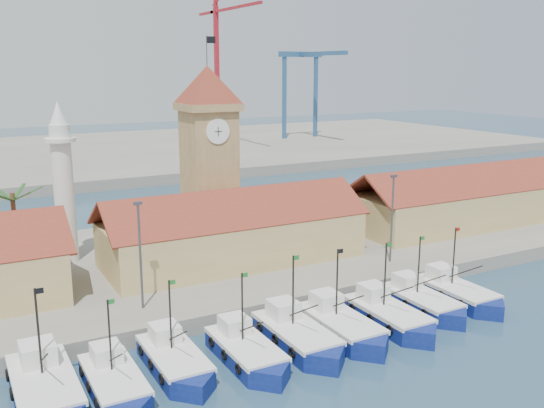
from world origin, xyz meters
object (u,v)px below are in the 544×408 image
clock_tower (209,153)px  minaret (63,182)px  boat_4 (299,338)px  boat_0 (46,391)px

clock_tower → minaret: clock_tower is taller
minaret → boat_4: bearing=-64.6°
boat_0 → clock_tower: (21.03, 22.87, 11.15)m
boat_0 → minaret: minaret is taller
boat_0 → minaret: 27.10m
boat_4 → clock_tower: size_ratio=0.44×
boat_0 → minaret: (6.03, 24.87, 8.91)m
boat_4 → clock_tower: (2.77, 23.76, 11.18)m
minaret → clock_tower: bearing=-7.6°
boat_0 → boat_4: 18.28m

